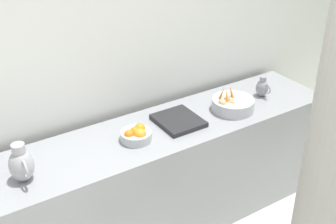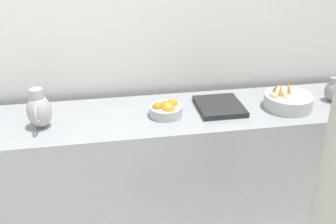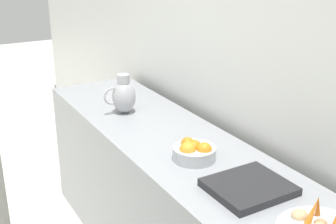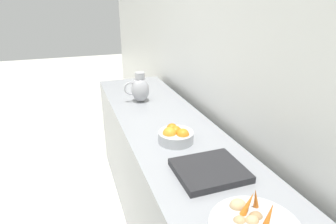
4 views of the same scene
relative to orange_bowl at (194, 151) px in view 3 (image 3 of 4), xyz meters
name	(u,v)px [view 3 (image 3 of 4)]	position (x,y,z in m)	size (l,w,h in m)	color
orange_bowl	(194,151)	(0.00, 0.00, 0.00)	(0.22, 0.22, 0.11)	#ADAFB5
metal_pitcher_tall	(124,96)	(0.02, -0.79, 0.07)	(0.21, 0.15, 0.25)	#A3A3A8
counter_sink_basin	(249,187)	(-0.04, 0.38, -0.03)	(0.34, 0.30, 0.04)	#232326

